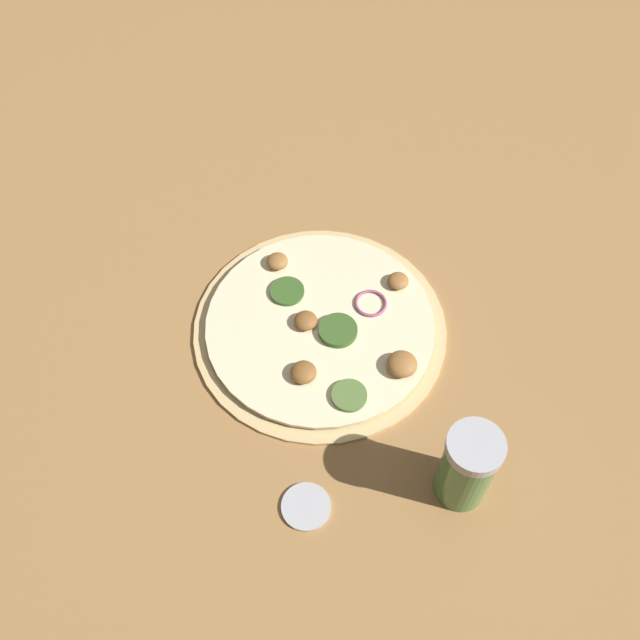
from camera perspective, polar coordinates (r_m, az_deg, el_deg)
ground_plane at (r=0.80m, az=0.00°, el=-0.73°), size 3.00×3.00×0.00m
pizza at (r=0.79m, az=0.13°, el=-0.52°), size 0.27×0.27×0.03m
spice_jar at (r=0.69m, az=11.16°, el=-10.92°), size 0.05×0.05×0.10m
loose_cap at (r=0.71m, az=-1.07°, el=-13.98°), size 0.05×0.05×0.01m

